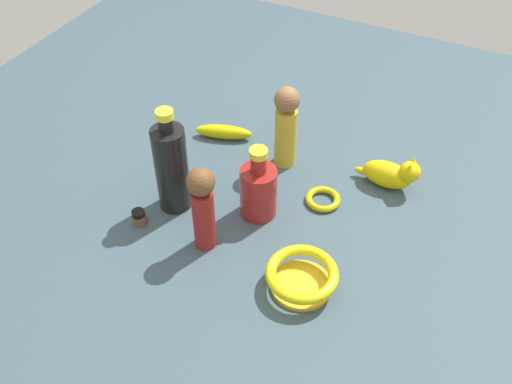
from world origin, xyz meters
TOP-DOWN VIEW (x-y plane):
  - ground at (0.00, 0.00)m, footprint 2.00×2.00m
  - person_figure_child at (0.20, 0.02)m, footprint 0.07×0.07m
  - nail_polish_jar at (-0.14, 0.23)m, footprint 0.03×0.03m
  - bangle at (0.11, -0.12)m, footprint 0.08×0.08m
  - person_figure_adult at (-0.13, 0.06)m, footprint 0.07×0.07m
  - bowl at (-0.14, -0.17)m, footprint 0.15×0.15m
  - banana at (0.22, 0.21)m, footprint 0.08×0.16m
  - bottle_short at (0.01, -0.00)m, footprint 0.08×0.08m
  - bottle_tall at (-0.05, 0.19)m, footprint 0.08×0.08m
  - cat_figurine at (0.23, -0.25)m, footprint 0.06×0.16m

SIDE VIEW (x-z plane):
  - ground at x=0.00m, z-range 0.00..0.00m
  - bangle at x=0.11m, z-range 0.00..0.02m
  - nail_polish_jar at x=-0.14m, z-range 0.00..0.04m
  - banana at x=0.22m, z-range 0.00..0.04m
  - bowl at x=-0.14m, z-range 0.01..0.06m
  - cat_figurine at x=0.23m, z-range -0.01..0.09m
  - bottle_short at x=0.01m, z-range -0.02..0.16m
  - bottle_tall at x=-0.05m, z-range -0.02..0.25m
  - person_figure_child at x=0.20m, z-range 0.01..0.23m
  - person_figure_adult at x=-0.13m, z-range 0.01..0.22m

